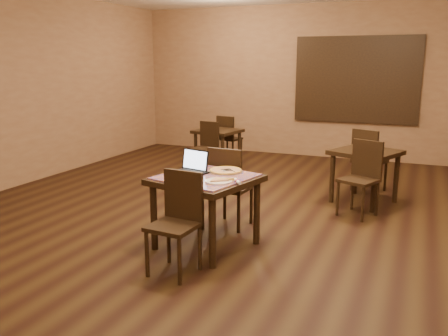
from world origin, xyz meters
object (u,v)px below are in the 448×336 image
at_px(laptop, 193,167).
at_px(other_table_b_chair_near, 207,144).
at_px(other_table_a_chair_far, 367,157).
at_px(other_table_a_chair_near, 362,174).
at_px(other_table_b, 218,136).
at_px(chair_main_near, 178,216).
at_px(other_table_a, 365,159).
at_px(tiled_table, 206,186).
at_px(chair_main_far, 228,183).
at_px(other_table_b_chair_far, 228,136).
at_px(pizza_pan, 226,172).

distance_m(laptop, other_table_b_chair_near, 3.25).
distance_m(other_table_a_chair_far, other_table_b_chair_near, 2.73).
distance_m(other_table_a_chair_near, other_table_b, 3.36).
relative_size(chair_main_near, other_table_a, 0.92).
bearing_deg(other_table_a_chair_far, tiled_table, 88.19).
xyz_separation_m(chair_main_far, other_table_a_chair_near, (1.35, 1.12, -0.01)).
bearing_deg(other_table_a, other_table_a_chair_near, -64.26).
distance_m(other_table_a, other_table_a_chair_far, 0.56).
distance_m(tiled_table, chair_main_far, 0.63).
height_order(tiled_table, other_table_b, tiled_table).
height_order(other_table_b, other_table_b_chair_far, other_table_b_chair_far).
xyz_separation_m(tiled_table, other_table_b_chair_far, (-1.46, 4.12, -0.16)).
xyz_separation_m(chair_main_far, other_table_a_chair_far, (1.29, 2.23, -0.01)).
bearing_deg(pizza_pan, tiled_table, -116.57).
relative_size(chair_main_near, other_table_b, 1.12).
bearing_deg(chair_main_near, chair_main_far, 95.16).
bearing_deg(other_table_b_chair_far, tiled_table, 119.01).
xyz_separation_m(chair_main_far, other_table_b, (-1.44, 2.99, 0.03)).
bearing_deg(other_table_b_chair_near, other_table_a_chair_near, -16.41).
height_order(tiled_table, other_table_b_chair_near, other_table_b_chair_near).
bearing_deg(chair_main_near, other_table_a, 70.37).
bearing_deg(other_table_a_chair_far, laptop, 84.06).
distance_m(pizza_pan, other_table_a, 2.38).
bearing_deg(laptop, chair_main_far, 82.18).
distance_m(pizza_pan, other_table_a_chair_far, 2.86).
relative_size(chair_main_near, other_table_b_chair_far, 1.06).
bearing_deg(chair_main_near, other_table_b_chair_far, 111.79).
bearing_deg(other_table_b_chair_near, other_table_a_chair_far, 4.37).
relative_size(pizza_pan, other_table_b_chair_near, 0.42).
bearing_deg(other_table_a_chair_near, laptop, -110.93).
relative_size(chair_main_far, pizza_pan, 2.62).
relative_size(chair_main_near, laptop, 2.48).
bearing_deg(other_table_b_chair_near, other_table_a, -6.68).
xyz_separation_m(other_table_a, other_table_a_chair_far, (-0.03, 0.55, -0.07)).
xyz_separation_m(tiled_table, other_table_b, (-1.45, 3.60, -0.09)).
bearing_deg(other_table_a_chair_far, other_table_a_chair_near, 115.74).
height_order(chair_main_near, other_table_a, chair_main_near).
relative_size(chair_main_near, other_table_a_chair_near, 0.99).
relative_size(laptop, other_table_a_chair_far, 0.40).
bearing_deg(other_table_a_chair_far, other_table_a, 115.74).
xyz_separation_m(laptop, other_table_a_chair_near, (1.55, 1.64, -0.29)).
relative_size(chair_main_near, other_table_b_chair_near, 1.06).
distance_m(tiled_table, other_table_a, 2.64).
bearing_deg(other_table_b_chair_far, other_table_b_chair_near, 100.91).
height_order(other_table_a_chair_near, other_table_b_chair_near, other_table_a_chair_near).
height_order(laptop, pizza_pan, laptop).
xyz_separation_m(other_table_a, other_table_b_chair_far, (-2.78, 1.82, -0.11)).
relative_size(laptop, pizza_pan, 1.03).
distance_m(chair_main_near, other_table_a, 3.19).
xyz_separation_m(chair_main_far, other_table_a, (1.32, 1.68, 0.06)).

